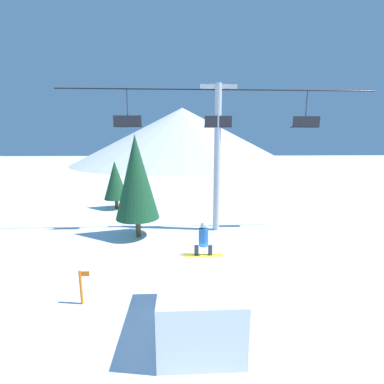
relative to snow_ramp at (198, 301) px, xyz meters
name	(u,v)px	position (x,y,z in m)	size (l,w,h in m)	color
ground_plane	(197,318)	(-0.02, 0.46, -0.97)	(220.00, 220.00, 0.00)	white
mountain_ridge	(182,136)	(-0.02, 69.75, 6.99)	(62.39, 62.39, 15.92)	silver
snow_ramp	(198,301)	(0.00, 0.00, 0.00)	(2.49, 3.65, 1.94)	white
snowboarder	(203,240)	(0.28, 1.40, 1.61)	(1.50, 0.36, 1.31)	yellow
chairlift	(217,147)	(1.94, 9.79, 4.89)	(20.84, 0.45, 9.91)	#B2B2B7
pine_tree_near	(136,177)	(-3.39, 8.69, 2.99)	(2.81, 2.81, 6.66)	#4C3823
pine_tree_far	(115,180)	(-6.62, 16.15, 1.73)	(2.18, 2.18, 4.48)	#4C3823
trail_marker	(81,286)	(-4.40, 1.46, -0.23)	(0.41, 0.10, 1.38)	orange
distant_skier	(137,227)	(-3.45, 8.68, -0.30)	(0.24, 0.24, 1.23)	black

